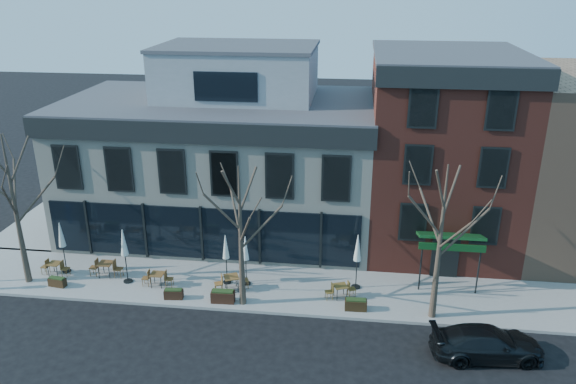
# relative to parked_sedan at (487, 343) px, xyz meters

# --- Properties ---
(ground) EXTENTS (120.00, 120.00, 0.00)m
(ground) POSITION_rel_parked_sedan_xyz_m (-13.93, 6.48, -0.68)
(ground) COLOR black
(ground) RESTS_ON ground
(sidewalk_front) EXTENTS (33.50, 4.70, 0.15)m
(sidewalk_front) POSITION_rel_parked_sedan_xyz_m (-10.68, 4.33, -0.60)
(sidewalk_front) COLOR gray
(sidewalk_front) RESTS_ON ground
(sidewalk_side) EXTENTS (4.50, 12.00, 0.15)m
(sidewalk_side) POSITION_rel_parked_sedan_xyz_m (-25.18, 12.48, -0.60)
(sidewalk_side) COLOR gray
(sidewalk_side) RESTS_ON ground
(corner_building) EXTENTS (18.39, 10.39, 11.10)m
(corner_building) POSITION_rel_parked_sedan_xyz_m (-13.86, 11.55, 4.05)
(corner_building) COLOR beige
(corner_building) RESTS_ON ground
(red_brick_building) EXTENTS (8.20, 11.78, 11.18)m
(red_brick_building) POSITION_rel_parked_sedan_xyz_m (-0.93, 11.46, 4.96)
(red_brick_building) COLOR maroon
(red_brick_building) RESTS_ON ground
(tree_corner) EXTENTS (3.93, 3.98, 7.92)m
(tree_corner) POSITION_rel_parked_sedan_xyz_m (-22.42, 3.27, 3.57)
(tree_corner) COLOR #382B21
(tree_corner) RESTS_ON sidewalk_front
(tree_mid) EXTENTS (3.50, 3.55, 7.04)m
(tree_mid) POSITION_rel_parked_sedan_xyz_m (-10.92, 2.57, 3.12)
(tree_mid) COLOR #382B21
(tree_mid) RESTS_ON sidewalk_front
(tree_right) EXTENTS (3.72, 3.77, 7.48)m
(tree_right) POSITION_rel_parked_sedan_xyz_m (-1.92, 2.57, 3.34)
(tree_right) COLOR #382B21
(tree_right) RESTS_ON sidewalk_front
(parked_sedan) EXTENTS (4.85, 2.43, 1.35)m
(parked_sedan) POSITION_rel_parked_sedan_xyz_m (0.00, 0.00, 0.00)
(parked_sedan) COLOR black
(parked_sedan) RESTS_ON ground
(cafe_set_0) EXTENTS (1.60, 0.68, 0.84)m
(cafe_set_0) POSITION_rel_parked_sedan_xyz_m (-21.37, 4.09, -0.10)
(cafe_set_0) COLOR brown
(cafe_set_0) RESTS_ON sidewalk_front
(cafe_set_1) EXTENTS (1.80, 0.73, 0.95)m
(cafe_set_1) POSITION_rel_parked_sedan_xyz_m (-18.61, 4.27, -0.04)
(cafe_set_1) COLOR brown
(cafe_set_1) RESTS_ON sidewalk_front
(cafe_set_2) EXTENTS (1.64, 0.67, 0.86)m
(cafe_set_2) POSITION_rel_parked_sedan_xyz_m (-15.58, 3.64, -0.08)
(cafe_set_2) COLOR brown
(cafe_set_2) RESTS_ON sidewalk_front
(cafe_set_3) EXTENTS (1.80, 1.08, 0.93)m
(cafe_set_3) POSITION_rel_parked_sedan_xyz_m (-11.74, 3.72, -0.05)
(cafe_set_3) COLOR brown
(cafe_set_3) RESTS_ON sidewalk_front
(cafe_set_5) EXTENTS (1.61, 0.92, 0.83)m
(cafe_set_5) POSITION_rel_parked_sedan_xyz_m (-6.25, 3.66, -0.10)
(cafe_set_5) COLOR brown
(cafe_set_5) RESTS_ON sidewalk_front
(umbrella_0) EXTENTS (0.46, 0.46, 2.87)m
(umbrella_0) POSITION_rel_parked_sedan_xyz_m (-20.97, 4.47, 1.50)
(umbrella_0) COLOR black
(umbrella_0) RESTS_ON sidewalk_front
(umbrella_1) EXTENTS (0.48, 0.48, 2.98)m
(umbrella_1) POSITION_rel_parked_sedan_xyz_m (-17.27, 3.84, 1.58)
(umbrella_1) COLOR black
(umbrella_1) RESTS_ON sidewalk_front
(umbrella_2) EXTENTS (0.43, 0.43, 2.72)m
(umbrella_2) POSITION_rel_parked_sedan_xyz_m (-12.13, 4.39, 1.39)
(umbrella_2) COLOR black
(umbrella_2) RESTS_ON sidewalk_front
(umbrella_3) EXTENTS (0.43, 0.43, 2.70)m
(umbrella_3) POSITION_rel_parked_sedan_xyz_m (-11.11, 4.38, 1.38)
(umbrella_3) COLOR black
(umbrella_3) RESTS_ON sidewalk_front
(umbrella_4) EXTENTS (0.47, 0.47, 2.96)m
(umbrella_4) POSITION_rel_parked_sedan_xyz_m (-5.50, 4.72, 1.56)
(umbrella_4) COLOR black
(umbrella_4) RESTS_ON sidewalk_front
(planter_0) EXTENTS (0.93, 0.48, 0.50)m
(planter_0) POSITION_rel_parked_sedan_xyz_m (-20.68, 2.98, -0.28)
(planter_0) COLOR #301F10
(planter_0) RESTS_ON sidewalk_front
(planter_1) EXTENTS (0.95, 0.46, 0.52)m
(planter_1) POSITION_rel_parked_sedan_xyz_m (-14.40, 2.57, -0.27)
(planter_1) COLOR #311B10
(planter_1) RESTS_ON sidewalk_front
(planter_2) EXTENTS (1.16, 0.50, 0.64)m
(planter_2) POSITION_rel_parked_sedan_xyz_m (-11.91, 2.56, -0.21)
(planter_2) COLOR #321B10
(planter_2) RESTS_ON sidewalk_front
(planter_3) EXTENTS (1.05, 0.45, 0.58)m
(planter_3) POSITION_rel_parked_sedan_xyz_m (-5.48, 2.67, -0.24)
(planter_3) COLOR black
(planter_3) RESTS_ON sidewalk_front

